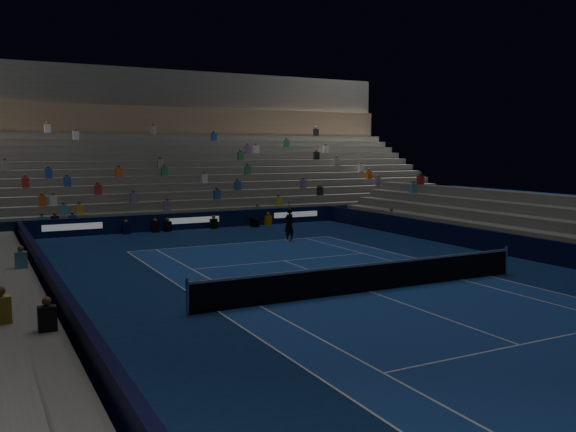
{
  "coord_description": "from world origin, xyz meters",
  "views": [
    {
      "loc": [
        -11.75,
        -16.66,
        4.8
      ],
      "look_at": [
        0.0,
        6.0,
        2.0
      ],
      "focal_mm": 37.92,
      "sensor_mm": 36.0,
      "label": 1
    }
  ],
  "objects": [
    {
      "name": "ground",
      "position": [
        0.0,
        0.0,
        0.0
      ],
      "size": [
        90.0,
        90.0,
        0.0
      ],
      "primitive_type": "plane",
      "color": "#0D2351",
      "rests_on": "ground"
    },
    {
      "name": "court_surface",
      "position": [
        0.0,
        0.0,
        0.01
      ],
      "size": [
        10.97,
        23.77,
        0.01
      ],
      "primitive_type": "cube",
      "color": "navy",
      "rests_on": "ground"
    },
    {
      "name": "sponsor_barrier_far",
      "position": [
        0.0,
        18.5,
        0.5
      ],
      "size": [
        44.0,
        0.25,
        1.0
      ],
      "primitive_type": "cube",
      "color": "black",
      "rests_on": "ground"
    },
    {
      "name": "sponsor_barrier_east",
      "position": [
        9.7,
        0.0,
        0.5
      ],
      "size": [
        0.25,
        37.0,
        1.0
      ],
      "primitive_type": "cube",
      "color": "black",
      "rests_on": "ground"
    },
    {
      "name": "sponsor_barrier_west",
      "position": [
        -9.7,
        0.0,
        0.5
      ],
      "size": [
        0.25,
        37.0,
        1.0
      ],
      "primitive_type": "cube",
      "color": "black",
      "rests_on": "ground"
    },
    {
      "name": "grandstand_main",
      "position": [
        0.0,
        27.9,
        3.38
      ],
      "size": [
        44.0,
        15.2,
        11.2
      ],
      "color": "slate",
      "rests_on": "ground"
    },
    {
      "name": "tennis_net",
      "position": [
        0.0,
        0.0,
        0.5
      ],
      "size": [
        12.9,
        0.1,
        1.1
      ],
      "color": "#B2B2B7",
      "rests_on": "ground"
    },
    {
      "name": "tennis_player",
      "position": [
        2.77,
        11.22,
        0.9
      ],
      "size": [
        0.76,
        0.61,
        1.81
      ],
      "primitive_type": "imported",
      "rotation": [
        0.0,
        0.0,
        3.45
      ],
      "color": "black",
      "rests_on": "ground"
    },
    {
      "name": "broadcast_camera",
      "position": [
        3.71,
        17.64,
        0.28
      ],
      "size": [
        0.45,
        0.87,
        0.53
      ],
      "color": "black",
      "rests_on": "ground"
    }
  ]
}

